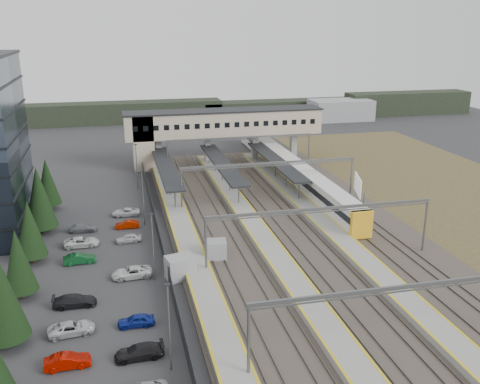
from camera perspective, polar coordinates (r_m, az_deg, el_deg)
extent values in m
plane|color=#2B2B2D|center=(70.60, -3.11, -5.79)|extent=(220.00, 220.00, 0.00)
cylinder|color=black|center=(54.50, -23.52, -14.22)|extent=(0.44, 0.44, 1.20)
cone|color=black|center=(52.38, -24.12, -10.01)|extent=(4.26, 4.26, 8.20)
cylinder|color=black|center=(62.26, -22.18, -9.93)|extent=(0.44, 0.44, 1.20)
cone|color=black|center=(60.68, -22.59, -6.73)|extent=(3.54, 3.54, 6.80)
cylinder|color=black|center=(70.31, -21.17, -6.60)|extent=(0.44, 0.44, 1.20)
cone|color=black|center=(68.88, -21.52, -3.63)|extent=(3.64, 3.64, 7.00)
cylinder|color=black|center=(79.50, -20.30, -3.70)|extent=(0.44, 0.44, 1.20)
cone|color=black|center=(78.02, -20.65, -0.51)|extent=(4.42, 4.42, 8.50)
cylinder|color=black|center=(88.86, -19.61, -1.41)|extent=(0.44, 0.44, 1.20)
cone|color=black|center=(87.71, -19.88, 1.07)|extent=(3.74, 3.74, 7.20)
imported|color=#9A0B00|center=(49.71, -17.92, -16.79)|extent=(3.92, 1.51, 1.27)
imported|color=silver|center=(54.19, -17.54, -13.69)|extent=(4.52, 2.43, 1.20)
imported|color=black|center=(58.78, -17.22, -11.01)|extent=(4.44, 1.83, 1.28)
imported|color=#0F4720|center=(68.29, -16.73, -6.82)|extent=(3.94, 1.60, 1.27)
imported|color=silver|center=(73.16, -16.54, -5.14)|extent=(4.55, 2.13, 1.26)
imported|color=slate|center=(78.11, -16.36, -3.70)|extent=(4.03, 1.76, 1.15)
imported|color=black|center=(49.43, -10.70, -16.39)|extent=(4.38, 1.91, 1.25)
imported|color=navy|center=(53.93, -11.01, -13.30)|extent=(3.58, 1.51, 1.21)
imported|color=silver|center=(63.27, -11.49, -8.40)|extent=(4.72, 2.37, 1.28)
imported|color=#B8B8BC|center=(72.99, -11.82, -4.86)|extent=(3.50, 1.67, 1.16)
imported|color=#931700|center=(77.93, -11.96, -3.41)|extent=(3.45, 1.27, 1.13)
imported|color=silver|center=(82.91, -12.08, -2.11)|extent=(4.25, 2.12, 1.16)
cylinder|color=slate|center=(45.78, -7.57, -14.21)|extent=(0.16, 0.16, 8.00)
cube|color=black|center=(43.81, -7.78, -9.76)|extent=(0.50, 0.25, 0.15)
cylinder|color=slate|center=(60.86, -9.27, -5.87)|extent=(0.16, 0.16, 8.00)
cube|color=black|center=(59.40, -9.46, -2.33)|extent=(0.50, 0.25, 0.15)
cylinder|color=slate|center=(77.70, -10.30, -0.68)|extent=(0.16, 0.16, 8.00)
cube|color=black|center=(76.56, -10.46, 2.17)|extent=(0.50, 0.25, 0.15)
cylinder|color=slate|center=(94.97, -10.96, 2.65)|extent=(0.16, 0.16, 8.00)
cube|color=black|center=(94.04, -11.10, 5.01)|extent=(0.50, 0.25, 0.15)
cube|color=#26282B|center=(74.09, -8.78, -3.98)|extent=(0.08, 90.00, 2.00)
cube|color=gray|center=(62.02, -6.38, -8.00)|extent=(3.63, 3.00, 2.65)
cube|color=gray|center=(66.43, -2.63, -6.20)|extent=(2.89, 2.51, 2.42)
cube|color=#3C362E|center=(77.81, 4.96, -3.47)|extent=(34.00, 90.00, 0.20)
cube|color=#59544C|center=(74.94, -4.34, -4.15)|extent=(0.08, 90.00, 0.14)
cube|color=#59544C|center=(75.16, -3.26, -4.06)|extent=(0.08, 90.00, 0.14)
cube|color=#59544C|center=(75.61, -1.34, -3.91)|extent=(0.08, 90.00, 0.14)
cube|color=#59544C|center=(75.89, -0.28, -3.81)|extent=(0.08, 90.00, 0.14)
cube|color=#59544C|center=(76.98, 3.04, -3.52)|extent=(0.08, 90.00, 0.14)
cube|color=#59544C|center=(77.37, 4.06, -3.43)|extent=(0.08, 90.00, 0.14)
cube|color=#59544C|center=(78.14, 5.86, -3.27)|extent=(0.08, 90.00, 0.14)
cube|color=#59544C|center=(78.60, 6.86, -3.17)|extent=(0.08, 90.00, 0.14)
cube|color=#59544C|center=(80.22, 9.92, -2.88)|extent=(0.08, 90.00, 0.14)
cube|color=#59544C|center=(80.77, 10.86, -2.79)|extent=(0.08, 90.00, 0.14)
cube|color=#59544C|center=(81.82, 12.51, -2.63)|extent=(0.08, 90.00, 0.14)
cube|color=#59544C|center=(82.43, 13.41, -2.54)|extent=(0.08, 90.00, 0.14)
cube|color=#9C9B96|center=(74.60, -6.08, -4.17)|extent=(3.20, 82.00, 0.90)
cube|color=gold|center=(74.28, -7.20, -3.93)|extent=(0.25, 82.00, 0.02)
cube|color=gold|center=(74.60, -4.98, -3.75)|extent=(0.25, 82.00, 0.02)
cube|color=#9C9B96|center=(76.34, 1.39, -3.55)|extent=(3.20, 82.00, 0.90)
cube|color=gold|center=(75.84, 0.34, -3.32)|extent=(0.25, 82.00, 0.02)
cube|color=gold|center=(76.54, 2.45, -3.14)|extent=(0.25, 82.00, 0.02)
cube|color=#9C9B96|center=(79.32, 8.41, -2.91)|extent=(3.20, 82.00, 0.90)
cube|color=gold|center=(78.66, 7.44, -2.69)|extent=(0.25, 82.00, 0.02)
cube|color=gold|center=(79.69, 9.40, -2.51)|extent=(0.25, 82.00, 0.02)
cube|color=black|center=(94.31, -7.89, 2.70)|extent=(3.00, 30.00, 0.25)
cube|color=slate|center=(94.34, -7.89, 2.62)|extent=(3.10, 30.00, 0.12)
cylinder|color=slate|center=(82.35, -6.94, -0.63)|extent=(0.20, 0.20, 3.10)
cylinder|color=slate|center=(88.51, -7.43, 0.65)|extent=(0.20, 0.20, 3.10)
cylinder|color=slate|center=(94.73, -7.85, 1.77)|extent=(0.20, 0.20, 3.10)
cylinder|color=slate|center=(100.98, -8.23, 2.75)|extent=(0.20, 0.20, 3.10)
cylinder|color=slate|center=(107.25, -8.56, 3.61)|extent=(0.20, 0.20, 3.10)
cube|color=black|center=(95.69, -1.92, 3.08)|extent=(3.00, 30.00, 0.25)
cube|color=slate|center=(95.73, -1.92, 3.00)|extent=(3.10, 30.00, 0.12)
cylinder|color=slate|center=(83.93, -0.15, -0.15)|extent=(0.20, 0.20, 3.10)
cylinder|color=slate|center=(89.99, -1.09, 1.08)|extent=(0.20, 0.20, 3.10)
cylinder|color=slate|center=(96.11, -1.91, 2.16)|extent=(0.20, 0.20, 3.10)
cylinder|color=slate|center=(102.27, -2.64, 3.10)|extent=(0.20, 0.20, 3.10)
cylinder|color=slate|center=(108.48, -3.28, 3.94)|extent=(0.20, 0.20, 3.10)
cube|color=black|center=(98.08, 3.82, 3.41)|extent=(3.00, 30.00, 0.25)
cube|color=slate|center=(98.12, 3.82, 3.33)|extent=(3.10, 30.00, 0.12)
cylinder|color=slate|center=(86.65, 6.31, 0.32)|extent=(0.20, 0.20, 3.10)
cylinder|color=slate|center=(92.53, 4.98, 1.49)|extent=(0.20, 0.20, 3.10)
cylinder|color=slate|center=(98.49, 3.80, 2.51)|extent=(0.20, 0.20, 3.10)
cylinder|color=slate|center=(104.51, 2.76, 3.42)|extent=(0.20, 0.20, 3.10)
cylinder|color=slate|center=(110.59, 1.84, 4.23)|extent=(0.20, 0.20, 3.10)
cube|color=tan|center=(109.77, -1.71, 7.38)|extent=(40.00, 6.00, 5.00)
cube|color=black|center=(109.35, -1.72, 8.70)|extent=(40.40, 6.40, 0.30)
cube|color=tan|center=(108.32, -10.31, 5.35)|extent=(4.00, 6.00, 11.00)
cube|color=black|center=(104.69, -11.13, 6.61)|extent=(1.00, 0.06, 1.00)
cube|color=black|center=(104.78, -10.03, 6.68)|extent=(1.00, 0.06, 1.00)
cube|color=black|center=(104.91, -8.93, 6.75)|extent=(1.00, 0.06, 1.00)
cube|color=black|center=(105.07, -7.84, 6.82)|extent=(1.00, 0.06, 1.00)
cube|color=black|center=(105.27, -6.75, 6.88)|extent=(1.00, 0.06, 1.00)
cube|color=black|center=(105.51, -5.66, 6.94)|extent=(1.00, 0.06, 1.00)
cube|color=black|center=(105.79, -4.58, 7.00)|extent=(1.00, 0.06, 1.00)
cube|color=black|center=(106.11, -3.51, 7.05)|extent=(1.00, 0.06, 1.00)
cube|color=black|center=(106.46, -2.44, 7.10)|extent=(1.00, 0.06, 1.00)
cube|color=black|center=(106.85, -1.38, 7.15)|extent=(1.00, 0.06, 1.00)
cube|color=black|center=(107.27, -0.33, 7.20)|extent=(1.00, 0.06, 1.00)
cube|color=black|center=(107.73, 0.72, 7.24)|extent=(1.00, 0.06, 1.00)
cube|color=black|center=(108.22, 1.75, 7.29)|extent=(1.00, 0.06, 1.00)
cube|color=black|center=(108.75, 2.78, 7.32)|extent=(1.00, 0.06, 1.00)
cube|color=black|center=(109.31, 3.80, 7.36)|extent=(1.00, 0.06, 1.00)
cube|color=black|center=(109.91, 4.80, 7.39)|extent=(1.00, 0.06, 1.00)
cube|color=black|center=(110.54, 5.80, 7.42)|extent=(1.00, 0.06, 1.00)
cube|color=black|center=(111.20, 6.78, 7.45)|extent=(1.00, 0.06, 1.00)
cube|color=black|center=(111.89, 7.75, 7.48)|extent=(1.00, 0.06, 1.00)
cube|color=#9C9B96|center=(108.95, -9.45, 4.11)|extent=(1.20, 1.60, 6.00)
cube|color=#9C9B96|center=(109.05, -8.67, 4.16)|extent=(1.20, 1.60, 6.00)
cube|color=#9C9B96|center=(110.25, -3.47, 4.48)|extent=(1.20, 1.60, 6.00)
cube|color=#9C9B96|center=(112.33, 1.58, 4.76)|extent=(1.20, 1.60, 6.00)
cube|color=#9C9B96|center=(114.76, 5.70, 4.95)|extent=(1.20, 1.60, 6.00)
cylinder|color=slate|center=(44.38, 0.92, -15.93)|extent=(0.28, 0.28, 7.00)
cube|color=slate|center=(47.57, 17.76, -9.53)|extent=(28.40, 0.25, 0.35)
cube|color=slate|center=(47.75, 17.71, -9.95)|extent=(28.40, 0.12, 0.12)
cylinder|color=slate|center=(61.67, -3.66, -5.85)|extent=(0.28, 0.28, 7.00)
cylinder|color=slate|center=(71.41, 19.11, -3.48)|extent=(0.28, 0.28, 7.00)
cube|color=slate|center=(64.00, 8.73, -1.77)|extent=(28.40, 0.25, 0.35)
cube|color=slate|center=(64.13, 8.71, -2.10)|extent=(28.40, 0.12, 0.12)
cylinder|color=slate|center=(82.11, -6.27, 0.14)|extent=(0.28, 0.28, 7.00)
cylinder|color=slate|center=(89.67, 11.76, 1.38)|extent=(0.28, 0.28, 7.00)
cube|color=slate|center=(83.88, 3.18, 3.09)|extent=(28.40, 0.25, 0.35)
cube|color=slate|center=(83.98, 3.18, 2.82)|extent=(28.40, 0.12, 0.12)
cylinder|color=slate|center=(101.27, -7.72, 3.46)|extent=(0.28, 0.28, 7.00)
cylinder|color=slate|center=(107.49, 7.33, 4.30)|extent=(0.28, 0.28, 7.00)
cube|color=slate|center=(102.71, 0.03, 5.82)|extent=(28.40, 0.25, 0.35)
cube|color=slate|center=(102.79, 0.03, 5.60)|extent=(28.40, 0.12, 0.12)
cube|color=silver|center=(82.15, 9.74, -0.94)|extent=(2.97, 20.62, 3.82)
cube|color=black|center=(82.02, 9.75, -0.65)|extent=(3.03, 20.02, 0.95)
cube|color=slate|center=(82.68, 9.68, -2.02)|extent=(2.55, 19.22, 0.53)
cube|color=silver|center=(101.15, 5.12, 2.79)|extent=(2.97, 20.62, 3.82)
cube|color=black|center=(101.04, 5.13, 3.02)|extent=(3.03, 20.02, 0.95)
cube|color=slate|center=(101.58, 5.09, 1.89)|extent=(2.55, 19.22, 0.53)
cube|color=silver|center=(120.89, 1.97, 5.30)|extent=(2.97, 20.62, 3.82)
cube|color=black|center=(120.80, 1.97, 5.50)|extent=(3.03, 20.02, 0.95)
cube|color=slate|center=(121.26, 1.96, 4.55)|extent=(2.55, 19.22, 0.53)
cube|color=yellow|center=(73.44, 12.80, -3.40)|extent=(2.99, 0.90, 3.82)
cylinder|color=slate|center=(85.21, 13.06, -0.95)|extent=(0.20, 0.20, 3.09)
cylinder|color=slate|center=(89.31, 11.72, 0.01)|extent=(0.20, 0.20, 3.09)
cube|color=silver|center=(86.70, 12.46, 0.73)|extent=(1.74, 5.62, 2.90)
cube|color=black|center=(160.79, -12.85, 8.25)|extent=(60.00, 8.00, 6.00)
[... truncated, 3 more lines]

